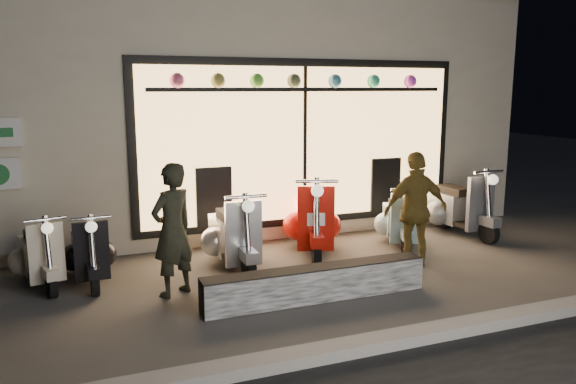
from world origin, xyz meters
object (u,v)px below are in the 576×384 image
Objects in this scene: woman at (416,210)px; man at (173,230)px; graffiti_barrier at (316,283)px; scooter_red at (313,220)px; scooter_silver at (232,235)px.

man is at bearing 1.90° from woman.
graffiti_barrier is 1.70× the size of man.
woman is at bearing -32.03° from scooter_red.
scooter_red is 1.62m from woman.
woman reaches higher than scooter_silver.
man is (-2.29, -1.11, 0.33)m from scooter_red.
scooter_silver is 2.53m from woman.
scooter_red is 1.01× the size of woman.
scooter_red is 1.01× the size of man.
man is (-0.96, -0.85, 0.36)m from scooter_silver.
scooter_red is (1.33, 0.26, 0.04)m from scooter_silver.
man is (-1.49, 0.77, 0.59)m from graffiti_barrier.
man reaches higher than graffiti_barrier.
graffiti_barrier is 1.68× the size of scooter_red.
scooter_silver is (-0.54, 1.62, 0.23)m from graffiti_barrier.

